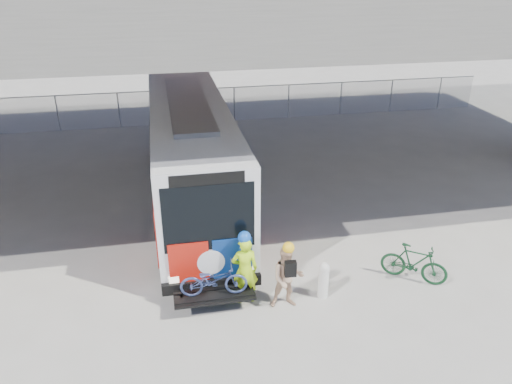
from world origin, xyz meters
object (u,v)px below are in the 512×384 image
object	(u,v)px
cyclist_hivis	(245,268)
bus	(190,144)
cyclist_tan	(288,277)
bike_parked	(414,263)
bollard	(324,279)

from	to	relation	value
cyclist_hivis	bus	bearing A→B (deg)	-80.80
bus	cyclist_tan	world-z (taller)	bus
bus	bike_parked	world-z (taller)	bus
cyclist_tan	bike_parked	size ratio (longest dim) A/B	1.04
bollard	cyclist_hivis	distance (m)	2.07
bus	cyclist_tan	bearing A→B (deg)	-74.94
bus	bike_parked	xyz separation A→B (m)	(5.47, -6.33, -1.57)
bollard	bike_parked	size ratio (longest dim) A/B	0.58
bus	cyclist_hivis	world-z (taller)	bus
cyclist_tan	cyclist_hivis	bearing A→B (deg)	162.01
cyclist_tan	bollard	bearing A→B (deg)	14.76
cyclist_hivis	cyclist_tan	world-z (taller)	cyclist_hivis
bollard	cyclist_hivis	bearing A→B (deg)	173.16
bus	bollard	size ratio (longest dim) A/B	12.53
cyclist_tan	bike_parked	xyz separation A→B (m)	(3.66, 0.42, -0.34)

